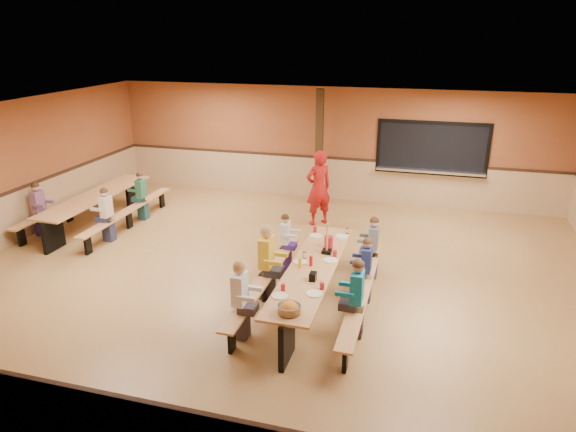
# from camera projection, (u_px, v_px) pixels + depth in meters

# --- Properties ---
(ground) EXTENTS (12.00, 12.00, 0.00)m
(ground) POSITION_uv_depth(u_px,v_px,m) (278.00, 276.00, 9.69)
(ground) COLOR olive
(ground) RESTS_ON ground
(room_envelope) EXTENTS (12.04, 10.04, 3.02)m
(room_envelope) POSITION_uv_depth(u_px,v_px,m) (278.00, 242.00, 9.45)
(room_envelope) COLOR brown
(room_envelope) RESTS_ON ground
(kitchen_pass_through) EXTENTS (2.78, 0.28, 1.38)m
(kitchen_pass_through) POSITION_uv_depth(u_px,v_px,m) (432.00, 151.00, 13.00)
(kitchen_pass_through) COLOR black
(kitchen_pass_through) RESTS_ON ground
(structural_post) EXTENTS (0.18, 0.18, 3.00)m
(structural_post) POSITION_uv_depth(u_px,v_px,m) (319.00, 148.00, 13.20)
(structural_post) COLOR black
(structural_post) RESTS_ON ground
(cafeteria_table_main) EXTENTS (1.91, 3.70, 0.74)m
(cafeteria_table_main) POSITION_uv_depth(u_px,v_px,m) (312.00, 278.00, 8.45)
(cafeteria_table_main) COLOR #B77C48
(cafeteria_table_main) RESTS_ON ground
(cafeteria_table_second) EXTENTS (1.91, 3.70, 0.74)m
(cafeteria_table_second) POSITION_uv_depth(u_px,v_px,m) (97.00, 203.00, 12.08)
(cafeteria_table_second) COLOR #B77C48
(cafeteria_table_second) RESTS_ON ground
(seated_child_white_left) EXTENTS (0.38, 0.31, 1.24)m
(seated_child_white_left) POSITION_uv_depth(u_px,v_px,m) (240.00, 300.00, 7.57)
(seated_child_white_left) COLOR white
(seated_child_white_left) RESTS_ON ground
(seated_adult_yellow) EXTENTS (0.42, 0.35, 1.32)m
(seated_adult_yellow) POSITION_uv_depth(u_px,v_px,m) (266.00, 263.00, 8.70)
(seated_adult_yellow) COLOR gold
(seated_adult_yellow) RESTS_ON ground
(seated_child_grey_left) EXTENTS (0.32, 0.27, 1.12)m
(seated_child_grey_left) POSITION_uv_depth(u_px,v_px,m) (285.00, 242.00, 9.78)
(seated_child_grey_left) COLOR silver
(seated_child_grey_left) RESTS_ON ground
(seated_child_teal_right) EXTENTS (0.39, 0.32, 1.24)m
(seated_child_teal_right) POSITION_uv_depth(u_px,v_px,m) (357.00, 299.00, 7.61)
(seated_child_teal_right) COLOR #127397
(seated_child_teal_right) RESTS_ON ground
(seated_child_navy_right) EXTENTS (0.34, 0.28, 1.14)m
(seated_child_navy_right) POSITION_uv_depth(u_px,v_px,m) (366.00, 270.00, 8.62)
(seated_child_navy_right) COLOR navy
(seated_child_navy_right) RESTS_ON ground
(seated_child_char_right) EXTENTS (0.35, 0.29, 1.18)m
(seated_child_char_right) POSITION_uv_depth(u_px,v_px,m) (373.00, 248.00, 9.46)
(seated_child_char_right) COLOR #51595D
(seated_child_char_right) RESTS_ON ground
(seated_child_purple_sec) EXTENTS (0.37, 0.31, 1.22)m
(seated_child_purple_sec) POSITION_uv_depth(u_px,v_px,m) (39.00, 209.00, 11.42)
(seated_child_purple_sec) COLOR #784E6C
(seated_child_purple_sec) RESTS_ON ground
(seated_child_green_sec) EXTENTS (0.35, 0.29, 1.17)m
(seated_child_green_sec) POSITION_uv_depth(u_px,v_px,m) (142.00, 196.00, 12.42)
(seated_child_green_sec) COLOR #276243
(seated_child_green_sec) RESTS_ON ground
(seated_child_tan_sec) EXTENTS (0.36, 0.29, 1.19)m
(seated_child_tan_sec) POSITION_uv_depth(u_px,v_px,m) (107.00, 215.00, 11.12)
(seated_child_tan_sec) COLOR beige
(seated_child_tan_sec) RESTS_ON ground
(standing_woman) EXTENTS (0.77, 0.75, 1.79)m
(standing_woman) POSITION_uv_depth(u_px,v_px,m) (318.00, 188.00, 12.00)
(standing_woman) COLOR #AB1513
(standing_woman) RESTS_ON ground
(punch_pitcher) EXTENTS (0.16, 0.16, 0.22)m
(punch_pitcher) POSITION_uv_depth(u_px,v_px,m) (329.00, 242.00, 9.05)
(punch_pitcher) COLOR #B1171F
(punch_pitcher) RESTS_ON cafeteria_table_main
(chip_bowl) EXTENTS (0.32, 0.32, 0.15)m
(chip_bowl) POSITION_uv_depth(u_px,v_px,m) (289.00, 308.00, 6.97)
(chip_bowl) COLOR orange
(chip_bowl) RESTS_ON cafeteria_table_main
(napkin_dispenser) EXTENTS (0.10, 0.14, 0.13)m
(napkin_dispenser) POSITION_uv_depth(u_px,v_px,m) (313.00, 276.00, 7.89)
(napkin_dispenser) COLOR black
(napkin_dispenser) RESTS_ON cafeteria_table_main
(condiment_mustard) EXTENTS (0.06, 0.06, 0.17)m
(condiment_mustard) POSITION_uv_depth(u_px,v_px,m) (300.00, 263.00, 8.31)
(condiment_mustard) COLOR yellow
(condiment_mustard) RESTS_ON cafeteria_table_main
(condiment_ketchup) EXTENTS (0.06, 0.06, 0.17)m
(condiment_ketchup) POSITION_uv_depth(u_px,v_px,m) (311.00, 261.00, 8.38)
(condiment_ketchup) COLOR #B2140F
(condiment_ketchup) RESTS_ON cafeteria_table_main
(table_paddle) EXTENTS (0.16, 0.16, 0.56)m
(table_paddle) POSITION_uv_depth(u_px,v_px,m) (327.00, 246.00, 8.83)
(table_paddle) COLOR black
(table_paddle) RESTS_ON cafeteria_table_main
(place_settings) EXTENTS (0.65, 3.30, 0.11)m
(place_settings) POSITION_uv_depth(u_px,v_px,m) (313.00, 263.00, 8.36)
(place_settings) COLOR beige
(place_settings) RESTS_ON cafeteria_table_main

